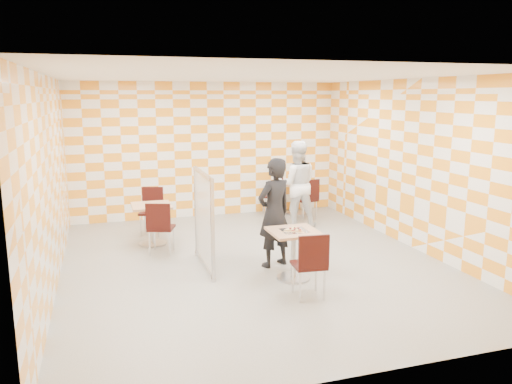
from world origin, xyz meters
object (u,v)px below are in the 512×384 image
at_px(chair_empty_near, 160,224).
at_px(partition, 204,220).
at_px(chair_main_front, 311,261).
at_px(chair_second_front, 308,196).
at_px(man_dark, 274,213).
at_px(empty_table, 152,217).
at_px(chair_second_side, 276,191).
at_px(man_white, 296,184).
at_px(second_table, 297,192).
at_px(main_table, 294,246).
at_px(chair_empty_far, 152,207).
at_px(soda_bottle, 300,177).
at_px(sport_bottle, 289,178).

relative_size(chair_empty_near, partition, 0.60).
relative_size(chair_main_front, chair_second_front, 1.00).
bearing_deg(chair_second_front, chair_empty_near, -156.66).
bearing_deg(chair_empty_near, man_dark, -33.39).
relative_size(empty_table, chair_main_front, 0.81).
relative_size(chair_second_side, man_white, 0.51).
bearing_deg(second_table, partition, -132.92).
distance_m(main_table, second_table, 4.22).
bearing_deg(chair_empty_far, main_table, -60.99).
relative_size(chair_empty_near, soda_bottle, 4.02).
xyz_separation_m(chair_second_front, partition, (-2.78, -2.33, 0.25)).
distance_m(chair_second_front, chair_second_side, 0.88).
bearing_deg(sport_bottle, chair_empty_near, -145.21).
relative_size(chair_empty_near, man_dark, 0.53).
distance_m(chair_main_front, sport_bottle, 5.03).
height_order(partition, sport_bottle, partition).
bearing_deg(man_dark, sport_bottle, -136.51).
height_order(chair_second_front, man_white, man_white).
distance_m(partition, man_white, 3.05).
bearing_deg(chair_main_front, soda_bottle, 69.37).
relative_size(empty_table, chair_empty_far, 0.81).
xyz_separation_m(main_table, chair_empty_far, (-1.75, 3.16, 0.04)).
xyz_separation_m(chair_empty_far, sport_bottle, (3.23, 0.84, 0.29)).
bearing_deg(chair_empty_far, chair_second_side, 15.29).
height_order(empty_table, chair_main_front, chair_main_front).
xyz_separation_m(empty_table, soda_bottle, (3.53, 1.48, 0.34)).
height_order(empty_table, man_dark, man_dark).
bearing_deg(chair_main_front, chair_empty_near, 123.77).
relative_size(partition, sport_bottle, 7.75).
bearing_deg(soda_bottle, man_dark, -118.71).
relative_size(chair_empty_near, chair_empty_far, 1.00).
relative_size(main_table, chair_second_front, 0.81).
bearing_deg(man_white, man_dark, 70.96).
xyz_separation_m(chair_empty_near, sport_bottle, (3.23, 2.24, 0.29)).
bearing_deg(main_table, second_table, 67.31).
xyz_separation_m(chair_second_front, chair_second_side, (-0.49, 0.73, 0.00)).
bearing_deg(soda_bottle, partition, -133.58).
distance_m(chair_second_front, chair_empty_far, 3.36).
relative_size(second_table, partition, 0.48).
height_order(chair_empty_near, man_dark, man_dark).
height_order(chair_empty_far, man_dark, man_dark).
bearing_deg(chair_empty_near, man_white, 20.09).
distance_m(chair_empty_far, soda_bottle, 3.55).
distance_m(chair_second_side, partition, 3.83).
relative_size(man_white, sport_bottle, 9.00).
bearing_deg(chair_empty_far, second_table, 12.19).
distance_m(chair_empty_near, chair_empty_far, 1.40).
relative_size(chair_empty_near, man_white, 0.51).
bearing_deg(empty_table, second_table, 23.05).
bearing_deg(soda_bottle, chair_second_side, 175.75).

